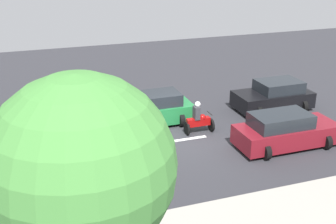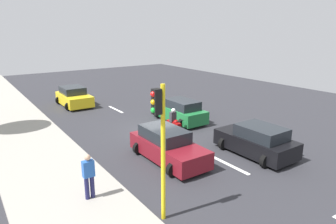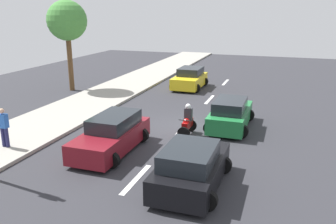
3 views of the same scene
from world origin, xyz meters
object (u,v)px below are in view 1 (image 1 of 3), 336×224
car_black (274,96)px  street_tree_center (82,171)px  car_green (150,110)px  motorcycle (199,120)px  car_maroon (285,131)px

car_black → street_tree_center: 17.24m
car_green → car_black: (0.23, 6.60, 0.00)m
street_tree_center → motorcycle: bearing=148.6°
car_maroon → street_tree_center: bearing=-48.8°
street_tree_center → car_maroon: bearing=131.2°
car_black → motorcycle: size_ratio=2.58×
motorcycle → street_tree_center: size_ratio=0.24×
motorcycle → car_green: bearing=-135.0°
car_maroon → car_green: same height
car_green → motorcycle: (1.74, 1.74, -0.07)m
car_maroon → car_black: bearing=153.7°
car_green → street_tree_center: size_ratio=0.64×
car_black → motorcycle: bearing=-72.8°
car_maroon → car_black: size_ratio=1.11×
car_maroon → car_black: same height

